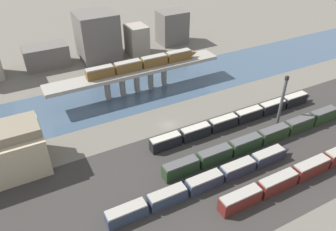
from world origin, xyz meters
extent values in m
plane|color=#666056|center=(0.00, 0.00, 0.00)|extent=(400.00, 400.00, 0.00)
cube|color=#33302D|center=(0.00, -24.00, 0.00)|extent=(280.00, 42.00, 0.01)
cube|color=#3D5166|center=(0.00, 24.13, 0.00)|extent=(320.00, 27.61, 0.01)
cube|color=gray|center=(0.00, 24.13, 8.27)|extent=(63.87, 7.72, 1.26)
cylinder|color=gray|center=(-11.05, 24.13, 3.82)|extent=(2.07, 2.07, 7.64)
cylinder|color=gray|center=(-5.52, 24.13, 3.82)|extent=(2.07, 2.07, 7.64)
cylinder|color=gray|center=(0.00, 24.13, 3.82)|extent=(2.07, 2.07, 7.64)
cylinder|color=gray|center=(5.52, 24.13, 3.82)|extent=(2.07, 2.07, 7.64)
cylinder|color=gray|center=(11.05, 24.13, 3.82)|extent=(2.07, 2.07, 7.64)
cube|color=brown|center=(-12.91, 24.13, 10.51)|extent=(9.37, 2.93, 3.23)
cube|color=#9E998E|center=(-12.91, 24.13, 12.32)|extent=(8.99, 2.70, 0.40)
cube|color=brown|center=(-2.87, 24.13, 10.51)|extent=(9.37, 2.93, 3.23)
cube|color=#9E998E|center=(-2.87, 24.13, 12.32)|extent=(8.99, 2.70, 0.40)
cube|color=brown|center=(7.17, 24.13, 10.51)|extent=(9.37, 2.93, 3.23)
cube|color=#9E998E|center=(7.17, 24.13, 12.32)|extent=(8.99, 2.70, 0.40)
cube|color=brown|center=(17.21, 24.13, 10.51)|extent=(9.37, 2.93, 3.23)
cube|color=#9E998E|center=(17.21, 24.13, 12.32)|extent=(8.99, 2.70, 0.40)
cone|color=brown|center=(23.53, 24.13, 10.35)|extent=(3.28, 2.64, 2.64)
cube|color=#5B1E19|center=(-0.69, -36.14, 1.81)|extent=(10.44, 3.00, 3.62)
cube|color=#9E998E|center=(-0.69, -36.14, 3.82)|extent=(10.03, 2.76, 0.40)
cube|color=#5B1E19|center=(10.57, -36.14, 1.81)|extent=(10.44, 3.00, 3.62)
cube|color=#9E998E|center=(10.57, -36.14, 3.82)|extent=(10.03, 2.76, 0.40)
cube|color=#5B1E19|center=(21.83, -36.14, 1.81)|extent=(10.44, 3.00, 3.62)
cube|color=#9E998E|center=(21.83, -36.14, 3.82)|extent=(10.03, 2.76, 0.40)
cube|color=#2D384C|center=(-24.85, -27.40, 1.51)|extent=(9.31, 3.12, 3.03)
cube|color=#9E998E|center=(-24.85, -27.40, 3.23)|extent=(8.93, 2.87, 0.40)
cube|color=#2D384C|center=(-14.74, -27.40, 1.51)|extent=(9.31, 3.12, 3.03)
cube|color=#9E998E|center=(-14.74, -27.40, 3.23)|extent=(8.93, 2.87, 0.40)
cube|color=#2D384C|center=(-4.62, -27.40, 1.51)|extent=(9.31, 3.12, 3.03)
cube|color=#9E998E|center=(-4.62, -27.40, 3.23)|extent=(8.93, 2.87, 0.40)
cube|color=#2D384C|center=(5.49, -27.40, 1.51)|extent=(9.31, 3.12, 3.03)
cube|color=#9E998E|center=(5.49, -27.40, 3.23)|extent=(8.93, 2.87, 0.40)
cube|color=#2D384C|center=(15.61, -27.40, 1.51)|extent=(9.31, 3.12, 3.03)
cube|color=#9E998E|center=(15.61, -27.40, 3.23)|extent=(8.93, 2.87, 0.40)
cone|color=#2D384C|center=(21.89, -27.40, 1.36)|extent=(3.26, 2.73, 2.73)
cube|color=#23381E|center=(-7.42, -20.80, 1.82)|extent=(9.57, 3.06, 3.65)
cube|color=#4C4C4C|center=(-7.42, -20.80, 3.85)|extent=(9.19, 2.81, 0.40)
cube|color=#23381E|center=(2.91, -20.80, 1.82)|extent=(9.57, 3.06, 3.65)
cube|color=#4C4C4C|center=(2.91, -20.80, 3.85)|extent=(9.19, 2.81, 0.40)
cube|color=#23381E|center=(13.24, -20.80, 1.82)|extent=(9.57, 3.06, 3.65)
cube|color=#4C4C4C|center=(13.24, -20.80, 3.85)|extent=(9.19, 2.81, 0.40)
cube|color=#23381E|center=(23.57, -20.80, 1.82)|extent=(9.57, 3.06, 3.65)
cube|color=#4C4C4C|center=(23.57, -20.80, 3.85)|extent=(9.19, 2.81, 0.40)
cube|color=#23381E|center=(33.90, -20.80, 1.82)|extent=(9.57, 3.06, 3.65)
cube|color=#4C4C4C|center=(33.90, -20.80, 3.85)|extent=(9.19, 2.81, 0.40)
cube|color=#23381E|center=(44.23, -20.80, 1.82)|extent=(9.57, 3.06, 3.65)
cube|color=#4C4C4C|center=(44.23, -20.80, 3.85)|extent=(9.19, 2.81, 0.40)
cone|color=#23381E|center=(50.69, -20.80, 1.64)|extent=(3.35, 2.75, 2.75)
cube|color=black|center=(-5.82, -9.40, 1.71)|extent=(9.04, 2.80, 3.42)
cube|color=#B7B2A3|center=(-5.82, -9.40, 3.62)|extent=(8.68, 2.57, 0.40)
cube|color=black|center=(4.10, -9.40, 1.71)|extent=(9.04, 2.80, 3.42)
cube|color=#B7B2A3|center=(4.10, -9.40, 3.62)|extent=(8.68, 2.57, 0.40)
cube|color=black|center=(14.02, -9.40, 1.71)|extent=(9.04, 2.80, 3.42)
cube|color=#B7B2A3|center=(14.02, -9.40, 3.62)|extent=(8.68, 2.57, 0.40)
cube|color=black|center=(23.94, -9.40, 1.71)|extent=(9.04, 2.80, 3.42)
cube|color=#B7B2A3|center=(23.94, -9.40, 3.62)|extent=(8.68, 2.57, 0.40)
cube|color=black|center=(33.86, -9.40, 1.71)|extent=(9.04, 2.80, 3.42)
cube|color=#B7B2A3|center=(33.86, -9.40, 3.62)|extent=(8.68, 2.57, 0.40)
cube|color=black|center=(43.78, -9.40, 1.71)|extent=(9.04, 2.80, 3.42)
cube|color=#B7B2A3|center=(43.78, -9.40, 3.62)|extent=(8.68, 2.57, 0.40)
cone|color=black|center=(49.88, -9.40, 1.54)|extent=(3.16, 2.52, 2.52)
cylinder|color=#4C4C51|center=(30.78, -15.19, 7.63)|extent=(0.90, 0.90, 15.27)
cube|color=black|center=(30.78, -15.19, 15.87)|extent=(1.00, 0.70, 1.20)
cube|color=#605B56|center=(-24.35, 62.02, 4.48)|extent=(17.65, 9.83, 8.95)
cube|color=#605B56|center=(-2.36, 60.22, 9.92)|extent=(16.38, 15.70, 19.84)
cube|color=gray|center=(14.26, 56.55, 6.44)|extent=(8.47, 9.80, 12.88)
cube|color=#605B56|center=(34.69, 61.18, 7.64)|extent=(13.17, 10.48, 15.27)
camera|label=1|loc=(-39.15, -73.69, 59.06)|focal=35.00mm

